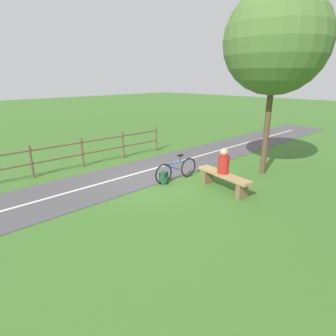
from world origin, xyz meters
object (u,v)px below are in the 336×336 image
object	(u,v)px
person_seated	(224,162)
backpack	(164,178)
bicycle	(176,170)
bench	(224,179)
tree_far_left	(276,42)

from	to	relation	value
person_seated	backpack	xyz separation A→B (m)	(1.60, 0.84, -0.66)
backpack	bicycle	bearing A→B (deg)	-98.29
bicycle	backpack	distance (m)	0.53
bicycle	bench	bearing A→B (deg)	108.29
backpack	tree_far_left	world-z (taller)	tree_far_left
tree_far_left	person_seated	bearing A→B (deg)	86.80
bench	backpack	xyz separation A→B (m)	(1.65, 0.84, -0.18)
person_seated	backpack	bearing A→B (deg)	39.74
bench	bicycle	xyz separation A→B (m)	(1.57, 0.34, -0.01)
bench	person_seated	xyz separation A→B (m)	(0.04, -0.01, 0.49)
bench	backpack	world-z (taller)	bench
person_seated	bicycle	bearing A→B (deg)	24.82
bicycle	backpack	xyz separation A→B (m)	(0.07, 0.49, -0.16)
backpack	tree_far_left	bearing A→B (deg)	-119.13
bench	backpack	distance (m)	1.85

